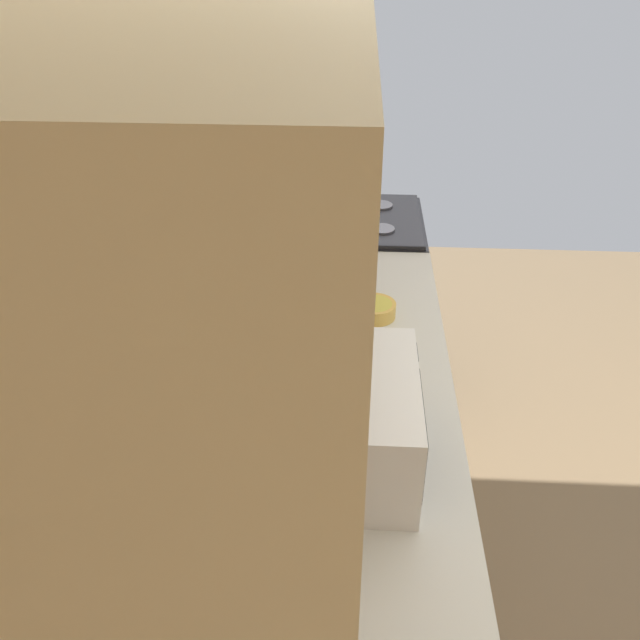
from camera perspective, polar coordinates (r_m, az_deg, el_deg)
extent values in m
cube|color=beige|center=(1.79, -8.67, 5.87)|extent=(3.76, 0.12, 2.75)
cube|color=beige|center=(2.08, 2.05, -23.82)|extent=(2.79, 0.60, 0.87)
cube|color=silver|center=(1.72, 2.34, -15.47)|extent=(2.82, 0.63, 0.02)
cube|color=#332819|center=(2.10, 11.14, -23.83)|extent=(0.01, 0.01, 0.80)
cube|color=#332819|center=(2.39, 9.91, -14.58)|extent=(0.01, 0.01, 0.80)
cube|color=#332819|center=(2.73, 9.04, -7.47)|extent=(0.01, 0.01, 0.80)
cube|color=beige|center=(1.22, -3.88, 15.72)|extent=(2.03, 0.31, 0.60)
cube|color=black|center=(3.35, 2.98, 1.37)|extent=(0.62, 0.62, 0.89)
cube|color=black|center=(3.39, 8.27, 0.55)|extent=(0.49, 0.01, 0.49)
cube|color=black|center=(3.14, 3.21, 8.55)|extent=(0.59, 0.58, 0.02)
cube|color=black|center=(3.12, -2.12, 10.02)|extent=(0.59, 0.04, 0.18)
cylinder|color=#38383D|center=(3.01, 5.32, 7.70)|extent=(0.11, 0.11, 0.01)
cylinder|color=#38383D|center=(3.26, 5.21, 9.68)|extent=(0.11, 0.11, 0.01)
cylinder|color=#38383D|center=(3.01, 1.06, 7.83)|extent=(0.11, 0.11, 0.01)
cylinder|color=#38383D|center=(3.26, 1.27, 9.80)|extent=(0.11, 0.11, 0.01)
cube|color=white|center=(1.74, 1.89, -8.47)|extent=(0.47, 0.38, 0.27)
cube|color=black|center=(1.71, 8.44, -9.56)|extent=(0.29, 0.01, 0.19)
cube|color=#2D2D33|center=(1.89, 7.97, -4.97)|extent=(0.09, 0.01, 0.19)
cylinder|color=gold|center=(2.39, 4.65, 0.89)|extent=(0.15, 0.15, 0.05)
cylinder|color=gold|center=(2.39, 4.67, 1.16)|extent=(0.12, 0.12, 0.03)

